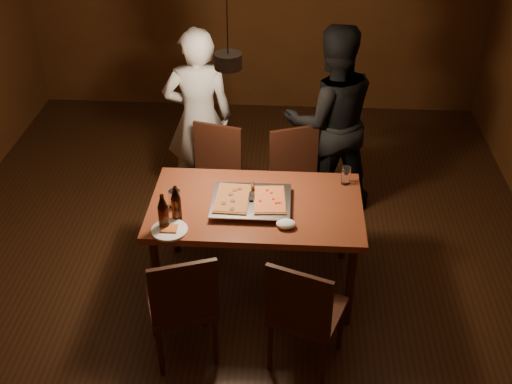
# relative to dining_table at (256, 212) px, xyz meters

# --- Properties ---
(room_shell) EXTENTS (6.00, 6.00, 6.00)m
(room_shell) POSITION_rel_dining_table_xyz_m (-0.19, 0.15, 0.72)
(room_shell) COLOR #361B0E
(room_shell) RESTS_ON ground
(dining_table) EXTENTS (1.50, 0.90, 0.75)m
(dining_table) POSITION_rel_dining_table_xyz_m (0.00, 0.00, 0.00)
(dining_table) COLOR brown
(dining_table) RESTS_ON floor
(chair_far_left) EXTENTS (0.52, 0.52, 0.49)m
(chair_far_left) POSITION_rel_dining_table_xyz_m (-0.40, 0.80, -0.14)
(chair_far_left) COLOR #38190F
(chair_far_left) RESTS_ON floor
(chair_far_right) EXTENTS (0.54, 0.54, 0.49)m
(chair_far_right) POSITION_rel_dining_table_xyz_m (0.30, 0.78, -0.14)
(chair_far_right) COLOR #38190F
(chair_far_right) RESTS_ON floor
(chair_near_left) EXTENTS (0.53, 0.53, 0.49)m
(chair_near_left) POSITION_rel_dining_table_xyz_m (-0.41, -0.77, -0.14)
(chair_near_left) COLOR #38190F
(chair_near_left) RESTS_ON floor
(chair_near_right) EXTENTS (0.54, 0.54, 0.49)m
(chair_near_right) POSITION_rel_dining_table_xyz_m (0.34, -0.80, -0.14)
(chair_near_right) COLOR #38190F
(chair_near_right) RESTS_ON floor
(pizza_tray) EXTENTS (0.56, 0.47, 0.05)m
(pizza_tray) POSITION_rel_dining_table_xyz_m (-0.03, -0.02, 0.10)
(pizza_tray) COLOR silver
(pizza_tray) RESTS_ON dining_table
(pizza_meat) EXTENTS (0.25, 0.38, 0.02)m
(pizza_meat) POSITION_rel_dining_table_xyz_m (-0.16, -0.03, 0.13)
(pizza_meat) COLOR maroon
(pizza_meat) RESTS_ON pizza_tray
(pizza_cheese) EXTENTS (0.25, 0.36, 0.02)m
(pizza_cheese) POSITION_rel_dining_table_xyz_m (0.10, -0.03, 0.13)
(pizza_cheese) COLOR gold
(pizza_cheese) RESTS_ON pizza_tray
(spatula) EXTENTS (0.11, 0.25, 0.04)m
(spatula) POSITION_rel_dining_table_xyz_m (-0.02, 0.01, 0.14)
(spatula) COLOR silver
(spatula) RESTS_ON pizza_tray
(beer_bottle_a) EXTENTS (0.07, 0.07, 0.27)m
(beer_bottle_a) POSITION_rel_dining_table_xyz_m (-0.59, -0.32, 0.21)
(beer_bottle_a) COLOR black
(beer_bottle_a) RESTS_ON dining_table
(beer_bottle_b) EXTENTS (0.07, 0.07, 0.26)m
(beer_bottle_b) POSITION_rel_dining_table_xyz_m (-0.52, -0.21, 0.20)
(beer_bottle_b) COLOR black
(beer_bottle_b) RESTS_ON dining_table
(water_glass_left) EXTENTS (0.08, 0.08, 0.13)m
(water_glass_left) POSITION_rel_dining_table_xyz_m (-0.56, -0.07, 0.14)
(water_glass_left) COLOR silver
(water_glass_left) RESTS_ON dining_table
(water_glass_right) EXTENTS (0.07, 0.07, 0.14)m
(water_glass_right) POSITION_rel_dining_table_xyz_m (0.64, 0.31, 0.14)
(water_glass_right) COLOR silver
(water_glass_right) RESTS_ON dining_table
(plate_slice) EXTENTS (0.24, 0.24, 0.03)m
(plate_slice) POSITION_rel_dining_table_xyz_m (-0.55, -0.36, 0.08)
(plate_slice) COLOR white
(plate_slice) RESTS_ON dining_table
(napkin) EXTENTS (0.13, 0.10, 0.06)m
(napkin) POSITION_rel_dining_table_xyz_m (0.22, -0.26, 0.10)
(napkin) COLOR white
(napkin) RESTS_ON dining_table
(diner_white) EXTENTS (0.65, 0.49, 1.61)m
(diner_white) POSITION_rel_dining_table_xyz_m (-0.57, 1.18, 0.13)
(diner_white) COLOR silver
(diner_white) RESTS_ON floor
(diner_dark) EXTENTS (0.93, 0.80, 1.67)m
(diner_dark) POSITION_rel_dining_table_xyz_m (0.56, 1.16, 0.16)
(diner_dark) COLOR black
(diner_dark) RESTS_ON floor
(pendant_lamp) EXTENTS (0.18, 0.18, 1.10)m
(pendant_lamp) POSITION_rel_dining_table_xyz_m (-0.19, 0.15, 1.08)
(pendant_lamp) COLOR black
(pendant_lamp) RESTS_ON ceiling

